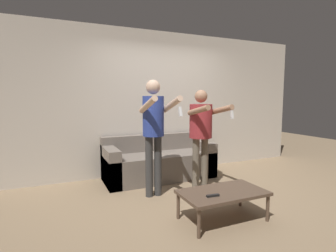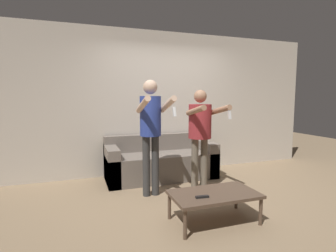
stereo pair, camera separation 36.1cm
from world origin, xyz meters
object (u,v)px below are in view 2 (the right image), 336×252
at_px(person_standing_left, 151,125).
at_px(remote_on_table, 202,197).
at_px(coffee_table, 214,196).
at_px(person_standing_right, 200,127).
at_px(couch, 161,162).

relative_size(person_standing_left, remote_on_table, 11.16).
xyz_separation_m(person_standing_left, coffee_table, (0.47, -1.04, -0.75)).
bearing_deg(person_standing_right, person_standing_left, -179.82).
relative_size(person_standing_left, person_standing_right, 1.09).
bearing_deg(couch, person_standing_left, -116.58).
distance_m(person_standing_left, coffee_table, 1.36).
distance_m(person_standing_left, person_standing_right, 0.80).
height_order(person_standing_right, coffee_table, person_standing_right).
distance_m(couch, remote_on_table, 1.93).
height_order(couch, remote_on_table, couch).
bearing_deg(remote_on_table, person_standing_right, 65.14).
bearing_deg(person_standing_right, remote_on_table, -114.86).
relative_size(couch, coffee_table, 1.93).
distance_m(person_standing_right, coffee_table, 1.28).
bearing_deg(person_standing_right, couch, 116.68).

